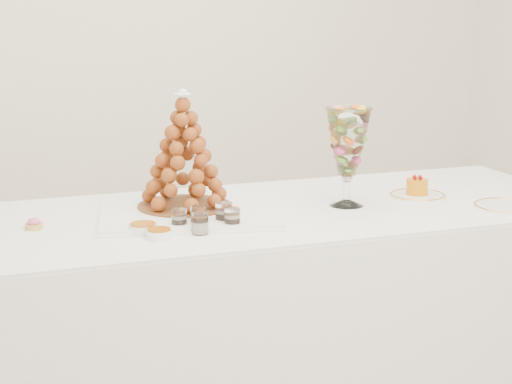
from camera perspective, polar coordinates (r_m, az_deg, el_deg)
name	(u,v)px	position (r m, az deg, el deg)	size (l,w,h in m)	color
buffet_table	(287,319)	(3.19, 2.06, -8.44)	(2.27, 1.04, 0.84)	white
lace_tray	(189,213)	(2.96, -4.46, -1.44)	(0.60, 0.45, 0.02)	white
macaron_vase	(348,143)	(3.07, 6.15, 3.28)	(0.16, 0.16, 0.35)	white
cake_plate	(418,196)	(3.29, 10.72, -0.25)	(0.21, 0.21, 0.01)	white
spare_plate	(508,207)	(3.19, 16.43, -0.95)	(0.24, 0.24, 0.01)	white
pink_tart	(34,224)	(2.88, -14.59, -2.10)	(0.06, 0.06, 0.04)	tan
verrine_a	(179,219)	(2.79, -5.14, -1.83)	(0.05, 0.05, 0.07)	white
verrine_b	(198,217)	(2.81, -3.88, -1.66)	(0.05, 0.05, 0.07)	white
verrine_c	(224,214)	(2.83, -2.16, -1.46)	(0.06, 0.06, 0.08)	white
verrine_d	(200,222)	(2.73, -3.76, -2.03)	(0.06, 0.06, 0.07)	white
verrine_e	(232,219)	(2.78, -1.59, -1.78)	(0.05, 0.05, 0.07)	white
ramekin_back	(143,229)	(2.76, -7.55, -2.45)	(0.09, 0.09, 0.03)	white
ramekin_front	(159,234)	(2.70, -6.48, -2.80)	(0.08, 0.08, 0.03)	white
croquembouche	(184,150)	(2.97, -4.85, 2.79)	(0.34, 0.34, 0.41)	brown
mousse_cake	(417,186)	(3.28, 10.69, 0.37)	(0.08, 0.08, 0.07)	orange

